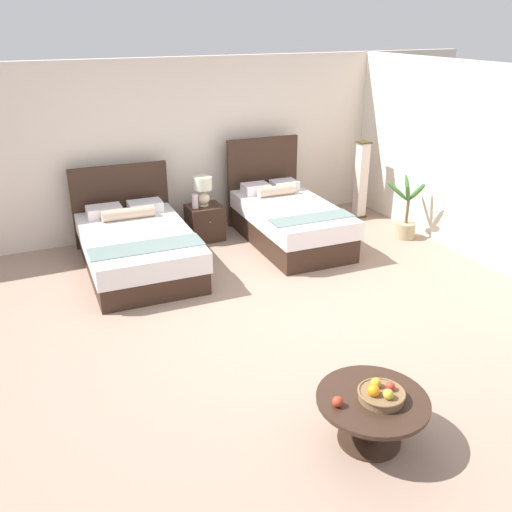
% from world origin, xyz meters
% --- Properties ---
extents(ground_plane, '(9.91, 10.15, 0.02)m').
position_xyz_m(ground_plane, '(0.00, 0.00, -0.01)').
color(ground_plane, gray).
extents(wall_back, '(9.91, 0.12, 2.52)m').
position_xyz_m(wall_back, '(0.00, 3.28, 1.26)').
color(wall_back, beige).
rests_on(wall_back, ground).
extents(wall_side_right, '(0.12, 5.75, 2.52)m').
position_xyz_m(wall_side_right, '(3.16, 0.40, 1.26)').
color(wall_side_right, silver).
rests_on(wall_side_right, ground).
extents(bed_near_window, '(1.40, 2.15, 1.15)m').
position_xyz_m(bed_near_window, '(-1.10, 2.04, 0.30)').
color(bed_near_window, '#362319').
rests_on(bed_near_window, ground).
extents(bed_near_corner, '(1.20, 2.09, 1.34)m').
position_xyz_m(bed_near_corner, '(1.11, 2.04, 0.33)').
color(bed_near_corner, '#362319').
rests_on(bed_near_corner, ground).
extents(nightstand, '(0.49, 0.46, 0.51)m').
position_xyz_m(nightstand, '(0.05, 2.65, 0.26)').
color(nightstand, '#362319').
rests_on(nightstand, ground).
extents(table_lamp, '(0.26, 0.26, 0.43)m').
position_xyz_m(table_lamp, '(0.05, 2.67, 0.77)').
color(table_lamp, beige).
rests_on(table_lamp, nightstand).
extents(vase, '(0.09, 0.09, 0.21)m').
position_xyz_m(vase, '(-0.10, 2.61, 0.61)').
color(vase, silver).
rests_on(vase, nightstand).
extents(coffee_table, '(0.85, 0.85, 0.40)m').
position_xyz_m(coffee_table, '(-0.26, -1.89, 0.30)').
color(coffee_table, '#362319').
rests_on(coffee_table, ground).
extents(fruit_bowl, '(0.36, 0.36, 0.15)m').
position_xyz_m(fruit_bowl, '(-0.22, -1.93, 0.45)').
color(fruit_bowl, brown).
rests_on(fruit_bowl, coffee_table).
extents(loose_apple, '(0.08, 0.08, 0.08)m').
position_xyz_m(loose_apple, '(-0.55, -1.86, 0.44)').
color(loose_apple, '#B63520').
rests_on(loose_apple, coffee_table).
extents(floor_lamp_corner, '(0.20, 0.20, 1.24)m').
position_xyz_m(floor_lamp_corner, '(2.67, 2.53, 0.62)').
color(floor_lamp_corner, '#40341A').
rests_on(floor_lamp_corner, ground).
extents(potted_palm, '(0.52, 0.52, 0.92)m').
position_xyz_m(potted_palm, '(2.75, 1.45, 0.28)').
color(potted_palm, tan).
rests_on(potted_palm, ground).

